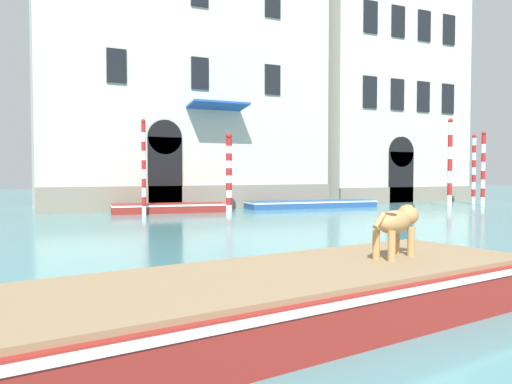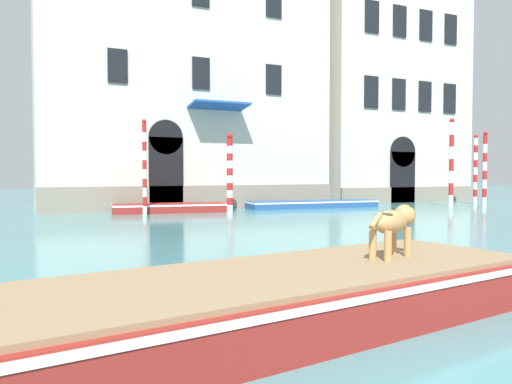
{
  "view_description": "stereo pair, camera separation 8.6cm",
  "coord_description": "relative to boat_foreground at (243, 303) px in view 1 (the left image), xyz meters",
  "views": [
    {
      "loc": [
        -4.88,
        -0.93,
        1.82
      ],
      "look_at": [
        1.93,
        13.55,
        1.2
      ],
      "focal_mm": 35.0,
      "sensor_mm": 36.0,
      "label": 1
    },
    {
      "loc": [
        -4.8,
        -0.96,
        1.82
      ],
      "look_at": [
        1.93,
        13.55,
        1.2
      ],
      "focal_mm": 35.0,
      "sensor_mm": 36.0,
      "label": 2
    }
  ],
  "objects": [
    {
      "name": "mooring_pole_3",
      "position": [
        21.58,
        15.75,
        1.7
      ],
      "size": [
        0.23,
        0.23,
        4.05
      ],
      "color": "white",
      "rests_on": "ground_plane"
    },
    {
      "name": "mooring_pole_1",
      "position": [
        2.46,
        16.13,
        1.72
      ],
      "size": [
        0.19,
        0.19,
        4.1
      ],
      "color": "white",
      "rests_on": "ground_plane"
    },
    {
      "name": "dog_on_deck",
      "position": [
        2.45,
        0.26,
        0.79
      ],
      "size": [
        1.05,
        0.6,
        0.74
      ],
      "rotation": [
        0.0,
        0.0,
        0.39
      ],
      "color": "tan",
      "rests_on": "boat_foreground"
    },
    {
      "name": "mooring_pole_4",
      "position": [
        20.58,
        14.24,
        1.71
      ],
      "size": [
        0.23,
        0.23,
        4.08
      ],
      "color": "white",
      "rests_on": "ground_plane"
    },
    {
      "name": "boat_moored_far",
      "position": [
        11.43,
        17.15,
        -0.15
      ],
      "size": [
        7.09,
        2.2,
        0.37
      ],
      "rotation": [
        0.0,
        0.0,
        -0.09
      ],
      "color": "#234C8C",
      "rests_on": "ground_plane"
    },
    {
      "name": "boat_foreground",
      "position": [
        0.0,
        0.0,
        0.0
      ],
      "size": [
        8.83,
        3.58,
        0.65
      ],
      "rotation": [
        0.0,
        0.0,
        0.14
      ],
      "color": "maroon",
      "rests_on": "ground_plane"
    },
    {
      "name": "boat_moored_near_palazzo",
      "position": [
        3.89,
        17.2,
        -0.13
      ],
      "size": [
        5.35,
        2.13,
        0.41
      ],
      "rotation": [
        0.0,
        0.0,
        -0.12
      ],
      "color": "maroon",
      "rests_on": "ground_plane"
    },
    {
      "name": "mooring_pole_2",
      "position": [
        6.38,
        16.14,
        1.5
      ],
      "size": [
        0.29,
        0.29,
        3.65
      ],
      "color": "white",
      "rests_on": "ground_plane"
    },
    {
      "name": "mooring_pole_0",
      "position": [
        18.24,
        14.36,
        2.02
      ],
      "size": [
        0.25,
        0.25,
        4.69
      ],
      "color": "white",
      "rests_on": "ground_plane"
    },
    {
      "name": "palazzo_right",
      "position": [
        19.43,
        21.71,
        9.56
      ],
      "size": [
        10.3,
        6.13,
        19.85
      ],
      "color": "beige",
      "rests_on": "ground_plane"
    },
    {
      "name": "palazzo_left",
      "position": [
        5.86,
        21.71,
        9.24
      ],
      "size": [
        15.21,
        7.4,
        19.21
      ],
      "color": "beige",
      "rests_on": "ground_plane"
    }
  ]
}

